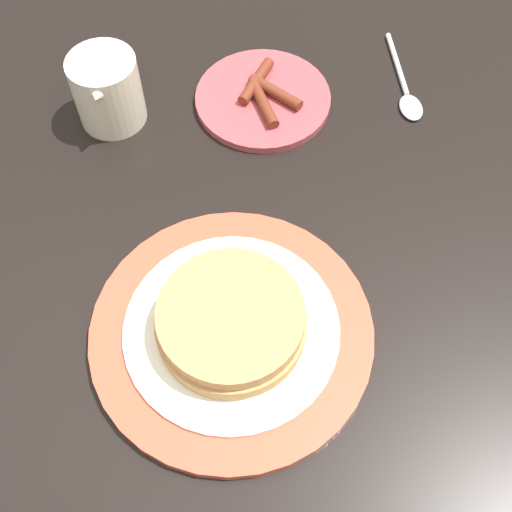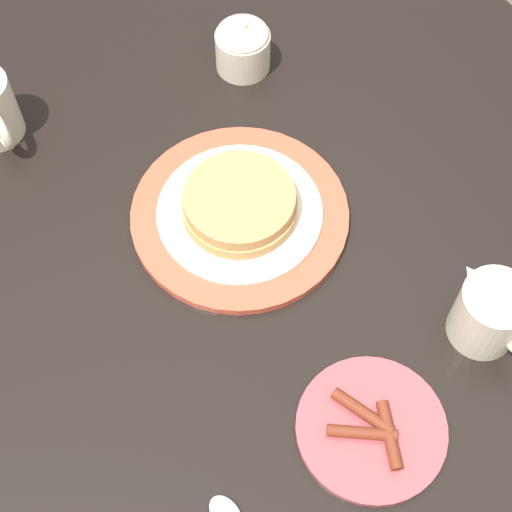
{
  "view_description": "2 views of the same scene",
  "coord_description": "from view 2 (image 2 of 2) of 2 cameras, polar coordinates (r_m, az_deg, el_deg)",
  "views": [
    {
      "loc": [
        -0.23,
        -0.06,
        1.34
      ],
      "look_at": [
        0.11,
        -0.06,
        0.78
      ],
      "focal_mm": 45.0,
      "sensor_mm": 36.0,
      "label": 1
    },
    {
      "loc": [
        0.51,
        -0.32,
        1.61
      ],
      "look_at": [
        0.11,
        -0.06,
        0.78
      ],
      "focal_mm": 55.0,
      "sensor_mm": 36.0,
      "label": 2
    }
  ],
  "objects": [
    {
      "name": "ground_plane",
      "position": [
        1.72,
        -0.43,
        -9.49
      ],
      "size": [
        8.0,
        8.0,
        0.0
      ],
      "primitive_type": "plane",
      "color": "#51473F"
    },
    {
      "name": "dining_table",
      "position": [
        1.14,
        -0.64,
        1.89
      ],
      "size": [
        1.33,
        1.07,
        0.75
      ],
      "color": "black",
      "rests_on": "ground_plane"
    },
    {
      "name": "pancake_plate",
      "position": [
        1.01,
        -1.2,
        3.36
      ],
      "size": [
        0.28,
        0.28,
        0.05
      ],
      "color": "#DB5138",
      "rests_on": "dining_table"
    },
    {
      "name": "side_plate_bacon",
      "position": [
        0.91,
        8.38,
        -12.3
      ],
      "size": [
        0.17,
        0.17,
        0.02
      ],
      "color": "#B2474C",
      "rests_on": "dining_table"
    },
    {
      "name": "creamer_pitcher",
      "position": [
        0.94,
        16.59,
        -3.97
      ],
      "size": [
        0.12,
        0.08,
        0.1
      ],
      "color": "beige",
      "rests_on": "dining_table"
    },
    {
      "name": "sugar_bowl",
      "position": [
        1.16,
        -0.97,
        15.04
      ],
      "size": [
        0.08,
        0.08,
        0.09
      ],
      "color": "beige",
      "rests_on": "dining_table"
    }
  ]
}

